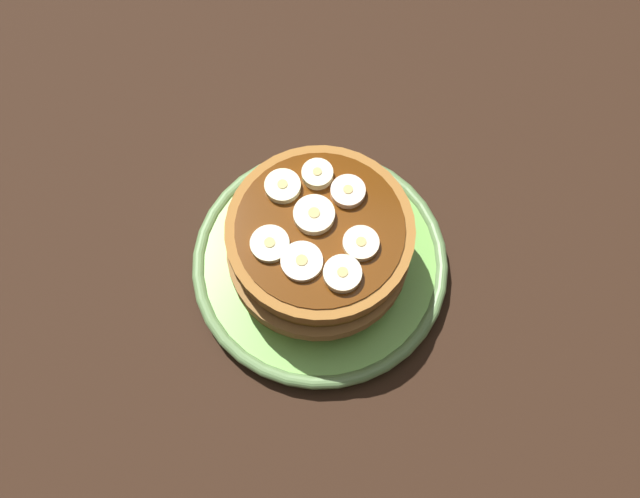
{
  "coord_description": "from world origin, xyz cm",
  "views": [
    {
      "loc": [
        22.54,
        5.84,
        60.38
      ],
      "look_at": [
        0.0,
        0.0,
        4.51
      ],
      "focal_mm": 38.57,
      "sensor_mm": 36.0,
      "label": 1
    }
  ],
  "objects_px": {
    "banana_slice_5": "(348,192)",
    "banana_slice_6": "(302,262)",
    "banana_slice_4": "(283,187)",
    "pancake_stack": "(320,247)",
    "banana_slice_2": "(270,244)",
    "banana_slice_7": "(317,174)",
    "banana_slice_1": "(361,244)",
    "plate": "(320,263)",
    "banana_slice_3": "(342,274)",
    "banana_slice_0": "(314,215)"
  },
  "relations": [
    {
      "from": "banana_slice_5",
      "to": "banana_slice_6",
      "type": "xyz_separation_m",
      "value": [
        0.07,
        -0.02,
        -0.0
      ]
    },
    {
      "from": "banana_slice_4",
      "to": "banana_slice_5",
      "type": "distance_m",
      "value": 0.05
    },
    {
      "from": "pancake_stack",
      "to": "banana_slice_5",
      "type": "relative_size",
      "value": 5.69
    },
    {
      "from": "pancake_stack",
      "to": "banana_slice_2",
      "type": "relative_size",
      "value": 5.2
    },
    {
      "from": "banana_slice_4",
      "to": "banana_slice_7",
      "type": "height_order",
      "value": "banana_slice_7"
    },
    {
      "from": "banana_slice_6",
      "to": "banana_slice_1",
      "type": "bearing_deg",
      "value": 122.53
    },
    {
      "from": "plate",
      "to": "banana_slice_5",
      "type": "xyz_separation_m",
      "value": [
        -0.04,
        0.01,
        0.08
      ]
    },
    {
      "from": "banana_slice_3",
      "to": "plate",
      "type": "bearing_deg",
      "value": -142.71
    },
    {
      "from": "banana_slice_3",
      "to": "banana_slice_6",
      "type": "xyz_separation_m",
      "value": [
        -0.0,
        -0.03,
        -0.0
      ]
    },
    {
      "from": "banana_slice_0",
      "to": "banana_slice_6",
      "type": "xyz_separation_m",
      "value": [
        0.04,
        0.0,
        -0.0
      ]
    },
    {
      "from": "plate",
      "to": "banana_slice_5",
      "type": "height_order",
      "value": "banana_slice_5"
    },
    {
      "from": "banana_slice_3",
      "to": "banana_slice_5",
      "type": "height_order",
      "value": "same"
    },
    {
      "from": "banana_slice_1",
      "to": "banana_slice_7",
      "type": "distance_m",
      "value": 0.07
    },
    {
      "from": "banana_slice_2",
      "to": "banana_slice_6",
      "type": "distance_m",
      "value": 0.03
    },
    {
      "from": "banana_slice_3",
      "to": "banana_slice_6",
      "type": "relative_size",
      "value": 0.91
    },
    {
      "from": "plate",
      "to": "banana_slice_1",
      "type": "height_order",
      "value": "banana_slice_1"
    },
    {
      "from": "banana_slice_0",
      "to": "banana_slice_2",
      "type": "distance_m",
      "value": 0.04
    },
    {
      "from": "banana_slice_1",
      "to": "banana_slice_5",
      "type": "bearing_deg",
      "value": -153.75
    },
    {
      "from": "pancake_stack",
      "to": "banana_slice_4",
      "type": "bearing_deg",
      "value": -126.65
    },
    {
      "from": "banana_slice_1",
      "to": "banana_slice_4",
      "type": "xyz_separation_m",
      "value": [
        -0.03,
        -0.08,
        0.0
      ]
    },
    {
      "from": "plate",
      "to": "banana_slice_6",
      "type": "relative_size",
      "value": 6.94
    },
    {
      "from": "banana_slice_3",
      "to": "banana_slice_5",
      "type": "xyz_separation_m",
      "value": [
        -0.07,
        -0.01,
        -0.0
      ]
    },
    {
      "from": "banana_slice_2",
      "to": "plate",
      "type": "bearing_deg",
      "value": 126.07
    },
    {
      "from": "banana_slice_1",
      "to": "banana_slice_6",
      "type": "xyz_separation_m",
      "value": [
        0.03,
        -0.04,
        -0.0
      ]
    },
    {
      "from": "banana_slice_5",
      "to": "banana_slice_4",
      "type": "bearing_deg",
      "value": -80.76
    },
    {
      "from": "banana_slice_0",
      "to": "banana_slice_1",
      "type": "distance_m",
      "value": 0.05
    },
    {
      "from": "banana_slice_1",
      "to": "banana_slice_7",
      "type": "relative_size",
      "value": 1.11
    },
    {
      "from": "pancake_stack",
      "to": "banana_slice_3",
      "type": "xyz_separation_m",
      "value": [
        0.03,
        0.03,
        0.04
      ]
    },
    {
      "from": "plate",
      "to": "banana_slice_1",
      "type": "distance_m",
      "value": 0.09
    },
    {
      "from": "banana_slice_3",
      "to": "banana_slice_6",
      "type": "bearing_deg",
      "value": -94.38
    },
    {
      "from": "pancake_stack",
      "to": "banana_slice_2",
      "type": "xyz_separation_m",
      "value": [
        0.02,
        -0.04,
        0.04
      ]
    },
    {
      "from": "plate",
      "to": "pancake_stack",
      "type": "bearing_deg",
      "value": 4.25
    },
    {
      "from": "banana_slice_7",
      "to": "banana_slice_2",
      "type": "bearing_deg",
      "value": -16.69
    },
    {
      "from": "banana_slice_5",
      "to": "banana_slice_3",
      "type": "bearing_deg",
      "value": 10.23
    },
    {
      "from": "banana_slice_4",
      "to": "banana_slice_5",
      "type": "relative_size",
      "value": 1.04
    },
    {
      "from": "banana_slice_2",
      "to": "banana_slice_3",
      "type": "bearing_deg",
      "value": 80.22
    },
    {
      "from": "banana_slice_4",
      "to": "banana_slice_5",
      "type": "xyz_separation_m",
      "value": [
        -0.01,
        0.05,
        0.0
      ]
    },
    {
      "from": "banana_slice_2",
      "to": "banana_slice_3",
      "type": "distance_m",
      "value": 0.06
    },
    {
      "from": "banana_slice_6",
      "to": "banana_slice_7",
      "type": "height_order",
      "value": "banana_slice_7"
    },
    {
      "from": "banana_slice_1",
      "to": "banana_slice_7",
      "type": "xyz_separation_m",
      "value": [
        -0.05,
        -0.05,
        0.0
      ]
    },
    {
      "from": "pancake_stack",
      "to": "banana_slice_7",
      "type": "relative_size",
      "value": 6.23
    },
    {
      "from": "plate",
      "to": "banana_slice_6",
      "type": "bearing_deg",
      "value": -10.47
    },
    {
      "from": "pancake_stack",
      "to": "banana_slice_2",
      "type": "distance_m",
      "value": 0.06
    },
    {
      "from": "banana_slice_1",
      "to": "banana_slice_7",
      "type": "height_order",
      "value": "banana_slice_7"
    },
    {
      "from": "banana_slice_0",
      "to": "banana_slice_4",
      "type": "xyz_separation_m",
      "value": [
        -0.02,
        -0.03,
        -0.0
      ]
    },
    {
      "from": "pancake_stack",
      "to": "banana_slice_0",
      "type": "relative_size",
      "value": 4.86
    },
    {
      "from": "banana_slice_4",
      "to": "banana_slice_6",
      "type": "bearing_deg",
      "value": 28.4
    },
    {
      "from": "plate",
      "to": "banana_slice_6",
      "type": "height_order",
      "value": "banana_slice_6"
    },
    {
      "from": "banana_slice_1",
      "to": "banana_slice_2",
      "type": "height_order",
      "value": "banana_slice_1"
    },
    {
      "from": "pancake_stack",
      "to": "banana_slice_6",
      "type": "height_order",
      "value": "banana_slice_6"
    }
  ]
}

